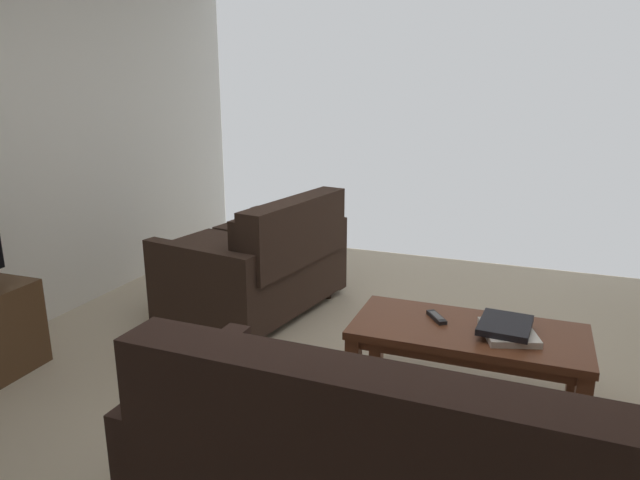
{
  "coord_description": "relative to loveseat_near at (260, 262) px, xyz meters",
  "views": [
    {
      "loc": [
        -0.67,
        2.45,
        1.59
      ],
      "look_at": [
        0.21,
        0.14,
        0.9
      ],
      "focal_mm": 32.03,
      "sensor_mm": 36.0,
      "label": 1
    }
  ],
  "objects": [
    {
      "name": "ground_plane",
      "position": [
        -1.09,
        0.98,
        -0.37
      ],
      "size": [
        4.85,
        5.4,
        0.01
      ],
      "primitive_type": "cube",
      "color": "#B7A88E"
    },
    {
      "name": "loveseat_near",
      "position": [
        0.0,
        0.0,
        0.0
      ],
      "size": [
        1.05,
        1.36,
        0.84
      ],
      "color": "black",
      "rests_on": "ground"
    },
    {
      "name": "coffee_table",
      "position": [
        -1.52,
        0.73,
        -0.02
      ],
      "size": [
        1.14,
        0.54,
        0.41
      ],
      "color": "brown",
      "rests_on": "ground"
    },
    {
      "name": "book_stack",
      "position": [
        -1.7,
        0.74,
        0.08
      ],
      "size": [
        0.31,
        0.35,
        0.06
      ],
      "color": "silver",
      "rests_on": "coffee_table"
    },
    {
      "name": "tv_remote",
      "position": [
        -1.35,
        0.67,
        0.05
      ],
      "size": [
        0.13,
        0.16,
        0.02
      ],
      "color": "black",
      "rests_on": "coffee_table"
    }
  ]
}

